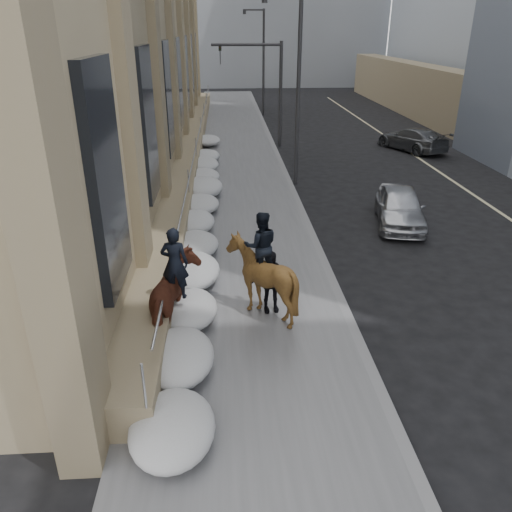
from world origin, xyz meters
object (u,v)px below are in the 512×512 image
Objects in this scene: mounted_horse_left at (175,294)px; car_grey at (412,139)px; mounted_horse_right at (261,273)px; pedestrian at (271,281)px; car_silver at (400,207)px.

mounted_horse_left reaches higher than car_grey.
car_grey is (10.28, 18.17, -0.55)m from mounted_horse_right.
mounted_horse_right is (2.04, 0.73, 0.11)m from mounted_horse_left.
pedestrian is at bearing -160.26° from mounted_horse_right.
car_grey is at bearing -117.35° from mounted_horse_left.
pedestrian is 0.35× the size of car_grey.
car_silver is at bearing 43.73° from pedestrian.
mounted_horse_left reaches higher than pedestrian.
mounted_horse_right is 1.61× the size of pedestrian.
mounted_horse_left is 10.31m from car_silver.
mounted_horse_right reaches higher than car_silver.
pedestrian is 8.11m from car_silver.
mounted_horse_right is at bearing -154.64° from mounted_horse_left.
pedestrian is (0.24, 0.10, -0.28)m from mounted_horse_right.
mounted_horse_right reaches higher than mounted_horse_left.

